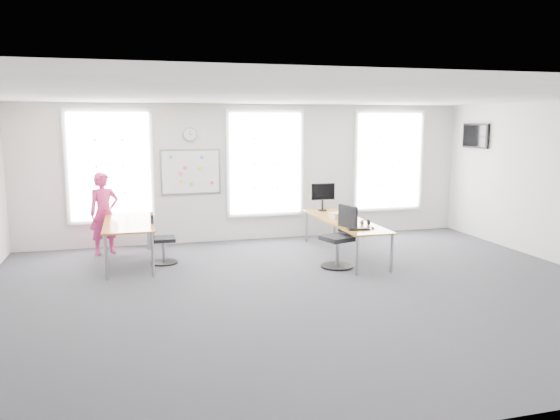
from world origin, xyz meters
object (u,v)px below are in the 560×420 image
object	(u,v)px
chair_right	(340,240)
person	(104,213)
chair_left	(160,242)
desk_left	(129,225)
monitor	(323,194)
desk_right	(344,222)
headphones	(365,222)
keyboard	(358,229)

from	to	relation	value
chair_right	person	size ratio (longest dim) A/B	0.68
chair_right	chair_left	size ratio (longest dim) A/B	1.17
desk_left	monitor	bearing A→B (deg)	10.03
desk_right	headphones	distance (m)	0.63
chair_left	person	bearing A→B (deg)	43.92
desk_left	chair_left	xyz separation A→B (m)	(0.55, -0.18, -0.31)
desk_right	keyboard	bearing A→B (deg)	-98.20
person	chair_left	bearing A→B (deg)	-67.83
desk_left	headphones	xyz separation A→B (m)	(4.26, -1.06, 0.02)
chair_right	chair_left	distance (m)	3.32
chair_left	desk_left	bearing A→B (deg)	72.83
monitor	chair_right	bearing A→B (deg)	-100.77
desk_right	chair_left	distance (m)	3.56
desk_right	monitor	bearing A→B (deg)	91.59
desk_left	chair_right	distance (m)	3.91
chair_left	keyboard	distance (m)	3.65
headphones	person	bearing A→B (deg)	168.42
desk_right	headphones	bearing A→B (deg)	-74.43
desk_right	headphones	world-z (taller)	headphones
chair_left	monitor	world-z (taller)	monitor
headphones	desk_right	bearing A→B (deg)	116.66
chair_left	monitor	bearing A→B (deg)	-74.75
headphones	monitor	bearing A→B (deg)	107.48
chair_left	person	world-z (taller)	person
person	monitor	distance (m)	4.54
desk_right	keyboard	size ratio (longest dim) A/B	7.09
monitor	person	bearing A→B (deg)	177.32
chair_left	headphones	distance (m)	3.83
keyboard	headphones	xyz separation A→B (m)	(0.31, 0.42, 0.04)
person	monitor	world-z (taller)	person
chair_right	desk_left	bearing A→B (deg)	-126.67
chair_right	keyboard	world-z (taller)	chair_right
desk_left	keyboard	xyz separation A→B (m)	(3.95, -1.48, -0.01)
keyboard	headphones	bearing A→B (deg)	57.87
chair_right	monitor	distance (m)	2.11
chair_left	chair_right	bearing A→B (deg)	-108.36
chair_right	person	bearing A→B (deg)	-135.35
person	monitor	bearing A→B (deg)	-23.30
chair_left	monitor	distance (m)	3.68
person	keyboard	distance (m)	5.02
desk_right	monitor	distance (m)	1.25
desk_right	person	distance (m)	4.77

